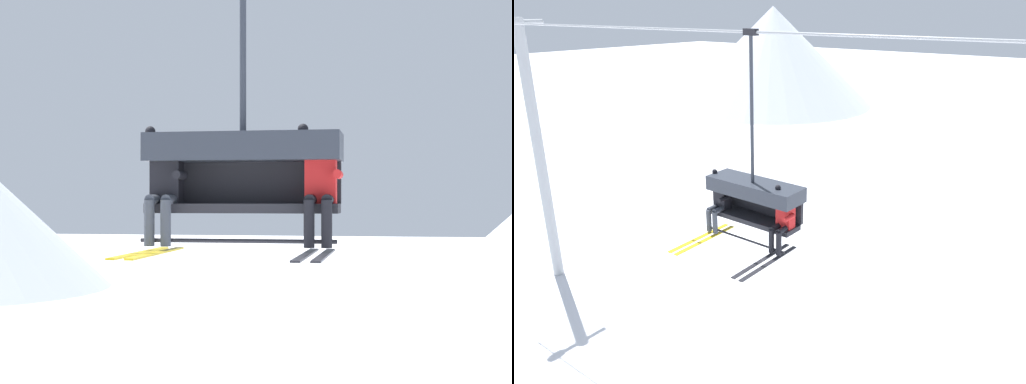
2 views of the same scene
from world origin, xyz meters
TOP-DOWN VIEW (x-y plane):
  - ground_plane at (0.00, 0.00)m, footprint 200.00×200.00m
  - mountain_peak_west at (-22.69, 32.07)m, footprint 19.52×19.52m
  - lift_tower_near at (-8.43, -0.02)m, footprint 0.36×1.88m
  - lift_cable at (1.27, -0.80)m, footprint 21.40×0.05m
  - chairlift_chair at (1.40, -0.73)m, footprint 2.08×0.74m
  - skier_black at (0.56, -0.94)m, footprint 0.48×1.70m
  - skier_red at (2.22, -0.94)m, footprint 0.48×1.70m

SIDE VIEW (x-z plane):
  - ground_plane at x=0.00m, z-range 0.00..0.00m
  - mountain_peak_west at x=-22.69m, z-range 0.00..9.28m
  - lift_tower_near at x=-8.43m, z-range 0.17..9.13m
  - skier_black at x=0.56m, z-range 4.57..5.91m
  - skier_red at x=2.22m, z-range 4.57..5.91m
  - chairlift_chair at x=1.40m, z-range 3.51..7.60m
  - lift_cable at x=1.27m, z-range 8.65..8.70m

